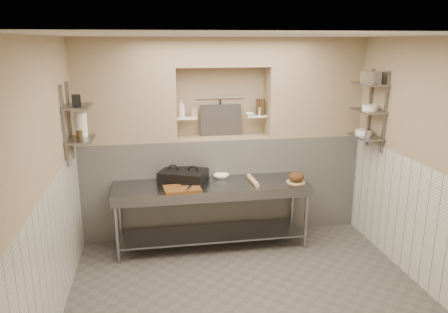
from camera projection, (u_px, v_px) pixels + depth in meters
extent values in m
cube|color=#4B4642|center=(248.00, 295.00, 4.96)|extent=(4.00, 3.90, 0.10)
cube|color=silver|center=(252.00, 30.00, 4.21)|extent=(4.00, 3.90, 0.10)
cube|color=#9F886A|center=(44.00, 184.00, 4.25)|extent=(0.10, 3.90, 2.80)
cube|color=#9F886A|center=(427.00, 164.00, 4.92)|extent=(0.10, 3.90, 2.80)
cube|color=#9F886A|center=(219.00, 134.00, 6.49)|extent=(4.00, 0.10, 2.80)
cube|color=#9F886A|center=(323.00, 267.00, 2.68)|extent=(4.00, 0.10, 2.80)
cube|color=silver|center=(222.00, 184.00, 6.43)|extent=(4.00, 0.40, 1.40)
cube|color=#9F886A|center=(222.00, 137.00, 6.25)|extent=(1.30, 0.40, 0.02)
cube|color=#9F886A|center=(125.00, 90.00, 5.85)|extent=(1.35, 0.40, 1.40)
cube|color=#9F886A|center=(313.00, 87.00, 6.29)|extent=(1.35, 0.40, 1.40)
cube|color=#9F886A|center=(222.00, 52.00, 5.94)|extent=(1.30, 0.40, 0.40)
cube|color=silver|center=(58.00, 249.00, 4.44)|extent=(0.02, 3.90, 1.40)
cube|color=silver|center=(415.00, 222.00, 5.09)|extent=(0.02, 3.90, 1.40)
cube|color=white|center=(187.00, 118.00, 6.09)|extent=(0.28, 0.16, 0.02)
cube|color=white|center=(256.00, 116.00, 6.26)|extent=(0.28, 0.16, 0.02)
cylinder|color=gray|center=(220.00, 98.00, 6.27)|extent=(0.70, 0.02, 0.02)
cylinder|color=black|center=(220.00, 110.00, 6.30)|extent=(0.02, 0.02, 0.30)
cube|color=#383330|center=(221.00, 120.00, 6.28)|extent=(0.60, 0.08, 0.45)
cube|color=slate|center=(70.00, 120.00, 5.35)|extent=(0.03, 0.03, 0.95)
cube|color=slate|center=(64.00, 127.00, 4.97)|extent=(0.03, 0.03, 0.95)
cube|color=slate|center=(81.00, 139.00, 5.23)|extent=(0.30, 0.50, 0.02)
cube|color=slate|center=(78.00, 106.00, 5.13)|extent=(0.30, 0.50, 0.03)
cube|color=slate|center=(370.00, 108.00, 5.98)|extent=(0.03, 0.03, 1.05)
cube|color=slate|center=(385.00, 113.00, 5.60)|extent=(0.03, 0.03, 1.05)
cube|color=slate|center=(366.00, 137.00, 5.86)|extent=(0.30, 0.50, 0.02)
cube|color=slate|center=(368.00, 111.00, 5.77)|extent=(0.30, 0.50, 0.02)
cube|color=slate|center=(370.00, 84.00, 5.68)|extent=(0.30, 0.50, 0.03)
cube|color=gray|center=(211.00, 185.00, 5.82)|extent=(2.60, 0.70, 0.04)
cube|color=gray|center=(212.00, 233.00, 6.00)|extent=(2.45, 0.60, 0.03)
cube|color=gray|center=(215.00, 198.00, 5.52)|extent=(2.60, 0.02, 0.12)
cylinder|color=gray|center=(117.00, 232.00, 5.46)|extent=(0.04, 0.04, 0.86)
cylinder|color=gray|center=(120.00, 214.00, 6.01)|extent=(0.04, 0.04, 0.86)
cylinder|color=gray|center=(306.00, 219.00, 5.87)|extent=(0.04, 0.04, 0.86)
cylinder|color=gray|center=(292.00, 203.00, 6.42)|extent=(0.04, 0.04, 0.86)
cube|color=black|center=(183.00, 178.00, 5.88)|extent=(0.72, 0.63, 0.11)
cube|color=black|center=(183.00, 172.00, 5.85)|extent=(0.72, 0.63, 0.05)
cube|color=brown|center=(182.00, 189.00, 5.55)|extent=(0.49, 0.36, 0.04)
cube|color=gray|center=(192.00, 185.00, 5.62)|extent=(0.27, 0.08, 0.01)
cylinder|color=gray|center=(190.00, 186.00, 5.53)|extent=(0.11, 0.26, 0.02)
imported|color=white|center=(221.00, 176.00, 6.05)|extent=(0.26, 0.26, 0.05)
cylinder|color=#CDB285|center=(253.00, 180.00, 5.85)|extent=(0.08, 0.43, 0.07)
cylinder|color=#CDB285|center=(296.00, 182.00, 5.87)|extent=(0.25, 0.25, 0.01)
ellipsoid|color=#4C2D19|center=(296.00, 177.00, 5.86)|extent=(0.21, 0.21, 0.13)
imported|color=white|center=(181.00, 109.00, 6.04)|extent=(0.11, 0.11, 0.25)
cube|color=#9F886A|center=(194.00, 112.00, 6.12)|extent=(0.09, 0.09, 0.13)
imported|color=white|center=(249.00, 114.00, 6.21)|extent=(0.14, 0.14, 0.04)
cylinder|color=#3A2916|center=(263.00, 107.00, 6.22)|extent=(0.06, 0.06, 0.24)
cylinder|color=#3A2916|center=(258.00, 107.00, 6.26)|extent=(0.06, 0.06, 0.23)
cylinder|color=white|center=(261.00, 111.00, 6.26)|extent=(0.06, 0.06, 0.11)
cylinder|color=white|center=(81.00, 124.00, 5.31)|extent=(0.15, 0.15, 0.29)
cylinder|color=#3A2916|center=(80.00, 135.00, 5.17)|extent=(0.07, 0.07, 0.11)
cube|color=black|center=(76.00, 100.00, 5.04)|extent=(0.11, 0.11, 0.13)
cylinder|color=white|center=(363.00, 132.00, 5.92)|extent=(0.21, 0.21, 0.06)
cylinder|color=gray|center=(369.00, 133.00, 5.77)|extent=(0.10, 0.10, 0.10)
cylinder|color=white|center=(370.00, 108.00, 5.71)|extent=(0.20, 0.20, 0.07)
cube|color=gray|center=(373.00, 78.00, 5.61)|extent=(0.26, 0.29, 0.15)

